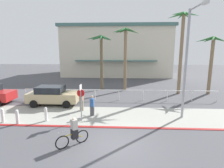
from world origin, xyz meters
TOP-DOWN VIEW (x-y plane):
  - ground_plane at (0.00, 10.00)m, footprint 80.00×80.00m
  - sidewalk_strip at (0.00, 4.20)m, footprint 44.00×4.00m
  - curb_paint at (0.00, 2.20)m, footprint 44.00×0.24m
  - building_backdrop at (-0.73, 27.66)m, footprint 19.81×12.73m
  - rail_fence at (0.00, 8.50)m, footprint 18.72×0.08m
  - stop_sign_bike_lane at (-2.52, 3.19)m, footprint 0.52×0.56m
  - bollard_0 at (-6.63, 2.41)m, footprint 0.20×0.20m
  - bollard_1 at (-4.95, 3.01)m, footprint 0.20×0.20m
  - bollard_2 at (-7.76, 2.60)m, footprint 0.20×0.20m
  - streetlight_curb at (4.67, 3.98)m, footprint 0.24×2.54m
  - palm_tree_0 at (-2.24, 13.19)m, footprint 3.22×2.75m
  - palm_tree_1 at (0.66, 12.81)m, footprint 3.18×3.46m
  - palm_tree_2 at (6.64, 11.56)m, footprint 3.22×3.08m
  - palm_tree_3 at (9.88, 11.57)m, footprint 3.56×2.80m
  - car_tan_1 at (-5.82, 6.68)m, footprint 4.40×2.02m
  - cyclist_yellow_0 at (-2.21, -0.02)m, footprint 1.46×1.18m
  - pedestrian_0 at (-1.93, 4.19)m, footprint 0.32×0.40m
  - pedestrian_1 at (-2.95, 5.27)m, footprint 0.36×0.43m

SIDE VIEW (x-z plane):
  - ground_plane at x=0.00m, z-range 0.00..0.00m
  - sidewalk_strip at x=0.00m, z-range 0.00..0.02m
  - curb_paint at x=0.00m, z-range 0.00..0.03m
  - bollard_0 at x=-6.63m, z-range 0.02..1.02m
  - bollard_1 at x=-4.95m, z-range 0.02..1.02m
  - bollard_2 at x=-7.76m, z-range 0.02..1.02m
  - cyclist_yellow_0 at x=-2.21m, z-range -0.06..1.44m
  - pedestrian_0 at x=-1.93m, z-range -0.07..1.49m
  - rail_fence at x=0.00m, z-range 0.32..1.36m
  - pedestrian_1 at x=-2.95m, z-range -0.06..1.76m
  - car_tan_1 at x=-5.82m, z-range 0.03..1.72m
  - stop_sign_bike_lane at x=-2.52m, z-range 0.40..2.96m
  - streetlight_curb at x=4.67m, z-range 0.53..8.03m
  - building_backdrop at x=-0.73m, z-range 0.02..9.12m
  - palm_tree_3 at x=9.88m, z-range 1.47..7.72m
  - palm_tree_0 at x=-2.24m, z-range 1.72..8.25m
  - palm_tree_1 at x=0.66m, z-range 2.01..9.32m
  - palm_tree_2 at x=6.64m, z-range 1.98..10.71m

